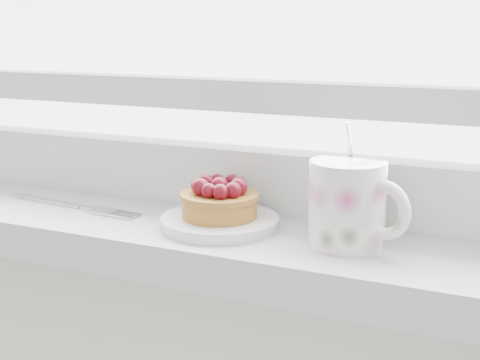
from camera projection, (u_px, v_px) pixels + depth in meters
The scene contains 4 objects.
saucer at pixel (220, 222), 0.70m from camera, with size 0.12×0.12×0.01m, color white.
raspberry_tart at pixel (220, 199), 0.69m from camera, with size 0.08×0.08×0.04m.
floral_mug at pixel (350, 202), 0.63m from camera, with size 0.11×0.09×0.12m.
fork at pixel (71, 205), 0.78m from camera, with size 0.19×0.04×0.00m.
Camera 1 is at (0.31, 1.28, 1.15)m, focal length 50.00 mm.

